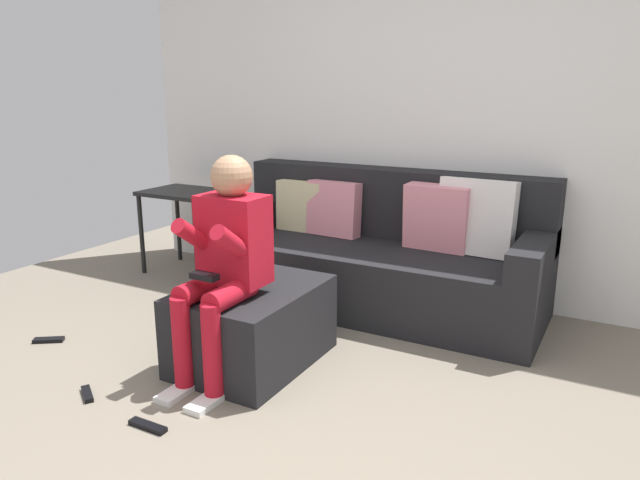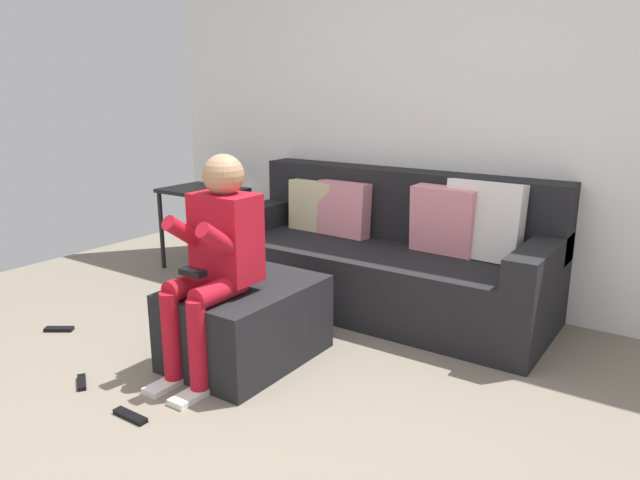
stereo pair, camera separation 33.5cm
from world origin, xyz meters
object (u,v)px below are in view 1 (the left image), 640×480
side_table (185,203)px  couch_sectional (380,255)px  person_seated (225,253)px  remote_near_ottoman (148,426)px  remote_under_side_table (49,340)px  remote_by_storage_bin (87,394)px  ottoman (253,325)px

side_table → couch_sectional: bearing=1.9°
person_seated → remote_near_ottoman: (-0.01, -0.58, -0.65)m
side_table → remote_under_side_table: (0.21, -1.47, -0.55)m
side_table → remote_by_storage_bin: (0.93, -1.80, -0.55)m
ottoman → remote_by_storage_bin: 0.88m
person_seated → side_table: (-1.40, 1.28, -0.10)m
person_seated → remote_by_storage_bin: size_ratio=7.28×
ottoman → side_table: 1.83m
ottoman → remote_near_ottoman: size_ratio=4.24×
couch_sectional → remote_near_ottoman: (-0.28, -1.92, -0.34)m
couch_sectional → remote_by_storage_bin: (-0.74, -1.86, -0.34)m
person_seated → remote_by_storage_bin: (-0.47, -0.52, -0.65)m
couch_sectional → remote_near_ottoman: 1.97m
side_table → remote_by_storage_bin: bearing=-62.8°
side_table → remote_near_ottoman: size_ratio=3.46×
remote_under_side_table → couch_sectional: bearing=11.7°
remote_by_storage_bin → person_seated: bearing=80.7°
side_table → remote_under_side_table: 1.59m
person_seated → remote_near_ottoman: size_ratio=5.92×
side_table → remote_by_storage_bin: size_ratio=4.26×
remote_near_ottoman → remote_by_storage_bin: bearing=171.8°
side_table → person_seated: bearing=-42.6°
ottoman → remote_near_ottoman: bearing=-92.6°
remote_under_side_table → remote_by_storage_bin: bearing=-59.1°
ottoman → remote_by_storage_bin: ottoman is taller
ottoman → person_seated: (-0.03, -0.18, 0.44)m
person_seated → couch_sectional: bearing=78.5°
remote_by_storage_bin → remote_under_side_table: bearing=-171.5°
person_seated → remote_under_side_table: bearing=-170.8°
remote_by_storage_bin → remote_under_side_table: size_ratio=0.92×
remote_under_side_table → person_seated: bearing=-25.5°
couch_sectional → ottoman: (-0.25, -1.16, -0.14)m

